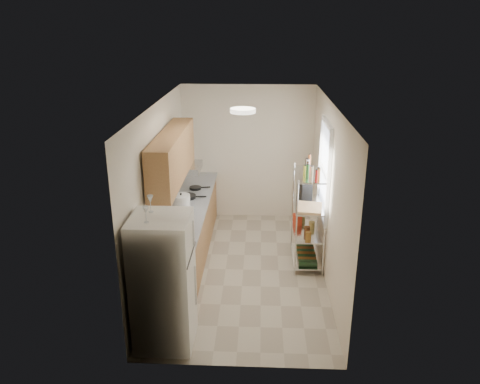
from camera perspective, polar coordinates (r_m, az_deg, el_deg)
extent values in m
cube|color=#B3A891|center=(7.48, 0.40, -9.47)|extent=(2.50, 4.40, 0.01)
cube|color=white|center=(6.59, 0.46, 10.67)|extent=(2.50, 4.40, 0.01)
cube|color=beige|center=(9.03, 0.96, 4.79)|extent=(2.50, 0.01, 2.60)
cube|color=beige|center=(4.92, -0.55, -8.94)|extent=(2.50, 0.01, 2.60)
cube|color=beige|center=(7.08, -9.78, 0.12)|extent=(0.01, 4.40, 2.60)
cube|color=beige|center=(6.99, 10.75, -0.20)|extent=(0.01, 4.40, 2.60)
cube|color=#B5824D|center=(7.75, -6.30, -4.85)|extent=(0.60, 3.48, 0.86)
cube|color=gray|center=(7.57, -6.32, -1.77)|extent=(0.63, 3.51, 0.04)
cube|color=#B7BABC|center=(6.55, -8.10, -5.52)|extent=(0.52, 0.44, 0.04)
cube|color=#B7BABC|center=(8.94, -3.27, -1.05)|extent=(0.01, 0.55, 0.72)
cube|color=#B5824D|center=(6.98, -8.25, 4.31)|extent=(0.33, 2.20, 0.72)
cube|color=#B7BABC|center=(7.84, -6.65, 2.96)|extent=(0.50, 0.60, 0.12)
cube|color=white|center=(7.24, 10.28, 2.63)|extent=(0.06, 1.00, 1.46)
cube|color=silver|center=(7.72, 8.03, -7.76)|extent=(0.45, 0.90, 0.02)
cube|color=silver|center=(7.52, 8.19, -4.73)|extent=(0.45, 0.90, 0.02)
cube|color=silver|center=(7.35, 8.37, -1.55)|extent=(0.45, 0.90, 0.02)
cube|color=silver|center=(7.18, 8.57, 2.16)|extent=(0.45, 0.90, 0.02)
cylinder|color=silver|center=(7.02, 6.87, -4.56)|extent=(0.02, 0.02, 1.55)
cylinder|color=silver|center=(7.82, 6.43, -1.87)|extent=(0.02, 0.02, 1.55)
cylinder|color=silver|center=(7.06, 10.33, -4.58)|extent=(0.02, 0.02, 1.55)
cylinder|color=silver|center=(7.86, 9.54, -1.91)|extent=(0.02, 0.02, 1.55)
cylinder|color=white|center=(6.30, 0.35, 9.91)|extent=(0.34, 0.34, 0.05)
cube|color=white|center=(5.64, -9.32, -10.74)|extent=(0.68, 0.68, 1.64)
cylinder|color=white|center=(7.40, -7.19, -1.20)|extent=(0.28, 0.28, 0.23)
cylinder|color=black|center=(7.87, -6.46, -0.56)|extent=(0.31, 0.31, 0.05)
cylinder|color=black|center=(8.27, -5.47, 0.49)|extent=(0.24, 0.24, 0.04)
cube|color=tan|center=(7.16, 8.49, -1.91)|extent=(0.43, 0.52, 0.03)
cube|color=black|center=(7.52, 7.88, 0.32)|extent=(0.24, 0.30, 0.30)
cube|color=#B42F16|center=(7.68, 7.02, -3.34)|extent=(0.14, 0.17, 0.17)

